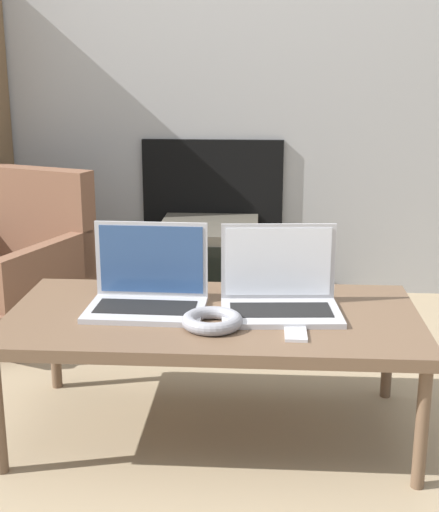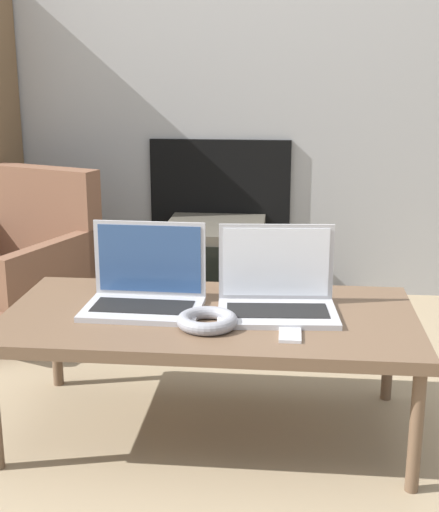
{
  "view_description": "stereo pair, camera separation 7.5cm",
  "coord_description": "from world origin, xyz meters",
  "px_view_note": "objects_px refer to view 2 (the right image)",
  "views": [
    {
      "loc": [
        0.15,
        -1.76,
        1.1
      ],
      "look_at": [
        0.0,
        0.51,
        0.48
      ],
      "focal_mm": 50.0,
      "sensor_mm": 36.0,
      "label": 1
    },
    {
      "loc": [
        0.22,
        -1.76,
        1.1
      ],
      "look_at": [
        0.0,
        0.51,
        0.48
      ],
      "focal_mm": 50.0,
      "sensor_mm": 36.0,
      "label": 2
    }
  ],
  "objects_px": {
    "laptop_right": "(277,293)",
    "armchair": "(20,257)",
    "laptop_left": "(146,289)",
    "tv": "(215,266)",
    "headphones": "(207,321)",
    "phone": "(290,333)"
  },
  "relations": [
    {
      "from": "headphones",
      "to": "tv",
      "type": "bearing_deg",
      "value": 95.01
    },
    {
      "from": "laptop_left",
      "to": "armchair",
      "type": "height_order",
      "value": "armchair"
    },
    {
      "from": "laptop_right",
      "to": "armchair",
      "type": "bearing_deg",
      "value": 139.5
    },
    {
      "from": "laptop_left",
      "to": "tv",
      "type": "distance_m",
      "value": 1.14
    },
    {
      "from": "laptop_left",
      "to": "laptop_right",
      "type": "height_order",
      "value": "same"
    },
    {
      "from": "laptop_right",
      "to": "headphones",
      "type": "relative_size",
      "value": 2.11
    },
    {
      "from": "headphones",
      "to": "tv",
      "type": "height_order",
      "value": "headphones"
    },
    {
      "from": "headphones",
      "to": "phone",
      "type": "xyz_separation_m",
      "value": [
        0.23,
        -0.04,
        -0.01
      ]
    },
    {
      "from": "laptop_right",
      "to": "armchair",
      "type": "distance_m",
      "value": 1.38
    },
    {
      "from": "laptop_right",
      "to": "phone",
      "type": "distance_m",
      "value": 0.2
    },
    {
      "from": "armchair",
      "to": "laptop_left",
      "type": "bearing_deg",
      "value": -28.13
    },
    {
      "from": "laptop_left",
      "to": "armchair",
      "type": "relative_size",
      "value": 0.45
    },
    {
      "from": "armchair",
      "to": "tv",
      "type": "bearing_deg",
      "value": 40.94
    },
    {
      "from": "armchair",
      "to": "headphones",
      "type": "bearing_deg",
      "value": -25.78
    },
    {
      "from": "headphones",
      "to": "tv",
      "type": "distance_m",
      "value": 1.28
    },
    {
      "from": "phone",
      "to": "armchair",
      "type": "bearing_deg",
      "value": 138.91
    },
    {
      "from": "laptop_left",
      "to": "laptop_right",
      "type": "distance_m",
      "value": 0.39
    },
    {
      "from": "armchair",
      "to": "laptop_right",
      "type": "bearing_deg",
      "value": -15.61
    },
    {
      "from": "armchair",
      "to": "phone",
      "type": "bearing_deg",
      "value": -20.42
    },
    {
      "from": "laptop_left",
      "to": "armchair",
      "type": "distance_m",
      "value": 1.08
    },
    {
      "from": "laptop_right",
      "to": "phone",
      "type": "xyz_separation_m",
      "value": [
        0.04,
        -0.19,
        -0.05
      ]
    },
    {
      "from": "laptop_left",
      "to": "phone",
      "type": "height_order",
      "value": "laptop_left"
    }
  ]
}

